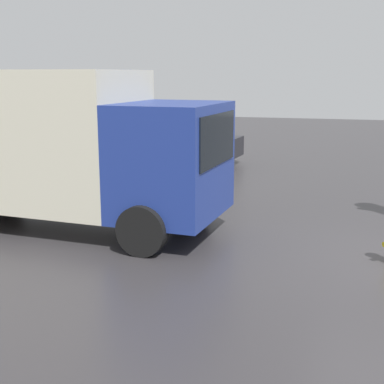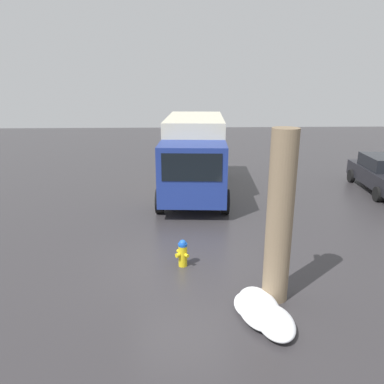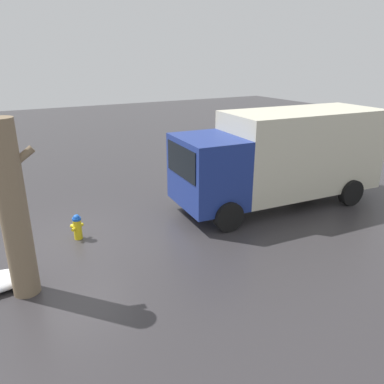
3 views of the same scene
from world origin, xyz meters
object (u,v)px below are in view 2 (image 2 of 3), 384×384
(fire_hydrant, at_px, (183,253))
(parked_car, at_px, (384,174))
(tree_trunk, at_px, (280,218))
(delivery_truck, at_px, (194,153))

(fire_hydrant, xyz_separation_m, parked_car, (6.62, -8.91, 0.40))
(fire_hydrant, xyz_separation_m, tree_trunk, (-1.57, -2.03, 1.53))
(tree_trunk, xyz_separation_m, parked_car, (8.19, -6.88, -1.14))
(tree_trunk, bearing_deg, fire_hydrant, 52.32)
(fire_hydrant, bearing_deg, delivery_truck, -132.66)
(fire_hydrant, height_order, delivery_truck, delivery_truck)
(tree_trunk, distance_m, parked_car, 10.75)
(delivery_truck, xyz_separation_m, parked_car, (-0.21, -8.29, -0.95))
(tree_trunk, relative_size, delivery_truck, 0.52)
(fire_hydrant, height_order, tree_trunk, tree_trunk)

